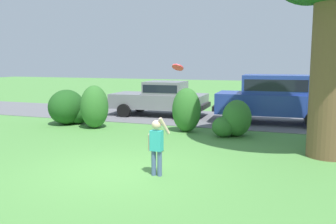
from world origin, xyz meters
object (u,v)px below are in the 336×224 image
(child_thrower, at_px, (157,143))
(frisbee, at_px, (178,67))
(parked_sedan, at_px, (161,97))
(parked_suv, at_px, (275,97))

(child_thrower, bearing_deg, frisbee, 86.50)
(parked_sedan, relative_size, parked_suv, 0.93)
(child_thrower, distance_m, frisbee, 1.98)
(frisbee, bearing_deg, child_thrower, -93.50)
(frisbee, bearing_deg, parked_sedan, 114.17)
(parked_suv, height_order, child_thrower, parked_suv)
(child_thrower, height_order, frisbee, frisbee)
(child_thrower, relative_size, frisbee, 4.35)
(frisbee, bearing_deg, parked_suv, 74.20)
(child_thrower, xyz_separation_m, frisbee, (0.07, 1.18, 1.59))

